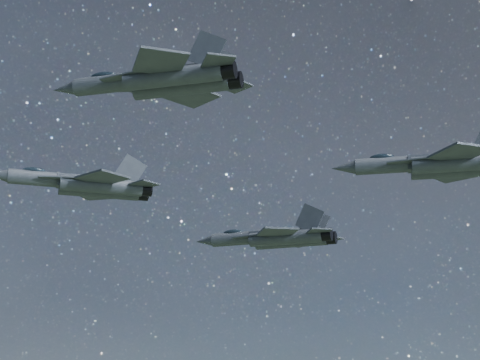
{
  "coord_description": "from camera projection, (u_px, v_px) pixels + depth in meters",
  "views": [
    {
      "loc": [
        1.93,
        -68.68,
        132.44
      ],
      "look_at": [
        -1.69,
        -3.57,
        151.15
      ],
      "focal_mm": 50.0,
      "sensor_mm": 36.0,
      "label": 1
    }
  ],
  "objects": [
    {
      "name": "jet_lead",
      "position": [
        87.0,
        185.0,
        68.05
      ],
      "size": [
        17.0,
        11.26,
        4.34
      ],
      "rotation": [
        0.0,
        0.0,
        0.38
      ],
      "color": "#383F46"
    },
    {
      "name": "jet_left",
      "position": [
        277.0,
        238.0,
        87.3
      ],
      "size": [
        20.22,
        13.57,
        5.11
      ],
      "rotation": [
        0.0,
        0.0,
        -0.32
      ],
      "color": "#383F46"
    },
    {
      "name": "jet_right",
      "position": [
        162.0,
        80.0,
        48.55
      ],
      "size": [
        15.45,
        10.61,
        3.88
      ],
      "rotation": [
        0.0,
        0.0,
        -0.2
      ],
      "color": "#383F46"
    },
    {
      "name": "jet_slot",
      "position": [
        443.0,
        164.0,
        67.12
      ],
      "size": [
        19.42,
        13.47,
        4.88
      ],
      "rotation": [
        0.0,
        0.0,
        -0.15
      ],
      "color": "#383F46"
    }
  ]
}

